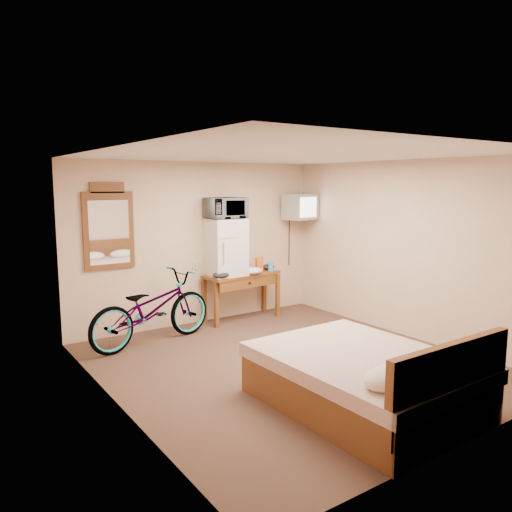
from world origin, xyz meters
name	(u,v)px	position (x,y,z in m)	size (l,w,h in m)	color
room	(291,262)	(0.00, 0.00, 1.25)	(4.60, 4.64, 2.50)	#4D3226
desk	(243,282)	(0.62, 2.00, 0.62)	(1.30, 0.60, 0.75)	brown
mini_fridge	(226,247)	(0.34, 2.05, 1.19)	(0.57, 0.55, 0.88)	white
microwave	(226,208)	(0.34, 2.05, 1.80)	(0.59, 0.40, 0.32)	white
snack_bag	(259,265)	(0.95, 2.01, 0.87)	(0.12, 0.07, 0.23)	#CC5A12
blue_cup	(271,266)	(1.14, 1.96, 0.83)	(0.09, 0.09, 0.15)	#4592ED
cloth_cream	(252,271)	(0.71, 1.88, 0.81)	(0.36, 0.28, 0.11)	silver
cloth_dark_a	(221,275)	(0.14, 1.86, 0.80)	(0.28, 0.21, 0.10)	black
cloth_dark_b	(268,267)	(1.17, 2.07, 0.80)	(0.22, 0.18, 0.10)	black
crt_television	(300,207)	(1.80, 2.02, 1.78)	(0.56, 0.62, 0.43)	black
wall_mirror	(109,227)	(-1.41, 2.27, 1.57)	(0.71, 0.04, 1.20)	brown
bicycle	(152,309)	(-1.07, 1.67, 0.49)	(0.65, 1.87, 0.98)	black
bed	(368,379)	(-0.12, -1.37, 0.29)	(1.59, 2.08, 0.90)	brown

